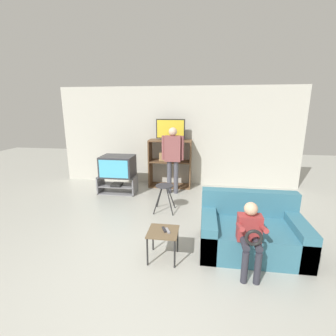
% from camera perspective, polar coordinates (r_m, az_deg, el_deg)
% --- Properties ---
extents(ground_plane, '(18.00, 18.00, 0.00)m').
position_cam_1_polar(ground_plane, '(3.26, -6.74, -25.66)').
color(ground_plane, '#ADADA3').
extents(wall_back, '(6.40, 0.06, 2.60)m').
position_cam_1_polar(wall_back, '(6.57, 2.10, 7.32)').
color(wall_back, beige).
rests_on(wall_back, ground_plane).
extents(tv_stand, '(0.92, 0.45, 0.43)m').
position_cam_1_polar(tv_stand, '(6.16, -11.72, -3.81)').
color(tv_stand, slate).
rests_on(tv_stand, ground_plane).
extents(television_main, '(0.77, 0.61, 0.50)m').
position_cam_1_polar(television_main, '(6.04, -11.70, 0.44)').
color(television_main, '#2D2D33').
rests_on(television_main, tv_stand).
extents(media_shelf, '(1.10, 0.45, 1.25)m').
position_cam_1_polar(media_shelf, '(6.41, 0.48, 1.15)').
color(media_shelf, brown).
rests_on(media_shelf, ground_plane).
extents(television_flat, '(0.73, 0.20, 0.53)m').
position_cam_1_polar(television_flat, '(6.24, 0.59, 8.86)').
color(television_flat, black).
rests_on(television_flat, media_shelf).
extents(folding_stool, '(0.42, 0.39, 0.56)m').
position_cam_1_polar(folding_stool, '(4.90, -0.83, -5.14)').
color(folding_stool, black).
rests_on(folding_stool, ground_plane).
extents(snack_table, '(0.42, 0.42, 0.42)m').
position_cam_1_polar(snack_table, '(3.48, -1.16, -15.40)').
color(snack_table, brown).
rests_on(snack_table, ground_plane).
extents(remote_control_black, '(0.09, 0.15, 0.02)m').
position_cam_1_polar(remote_control_black, '(3.47, -0.88, -14.21)').
color(remote_control_black, '#232328').
rests_on(remote_control_black, snack_table).
extents(remote_control_white, '(0.09, 0.15, 0.02)m').
position_cam_1_polar(remote_control_white, '(3.44, -0.10, -14.46)').
color(remote_control_white, gray).
rests_on(remote_control_white, snack_table).
extents(couch, '(1.47, 0.97, 0.80)m').
position_cam_1_polar(couch, '(3.94, 18.83, -14.01)').
color(couch, teal).
rests_on(couch, ground_plane).
extents(person_standing_adult, '(0.53, 0.20, 1.62)m').
position_cam_1_polar(person_standing_adult, '(5.82, 1.12, 3.26)').
color(person_standing_adult, '#4C4C56').
rests_on(person_standing_adult, ground_plane).
extents(person_seated_child, '(0.33, 0.43, 0.92)m').
position_cam_1_polar(person_seated_child, '(3.31, 18.72, -14.25)').
color(person_seated_child, '#2D2D38').
rests_on(person_seated_child, ground_plane).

